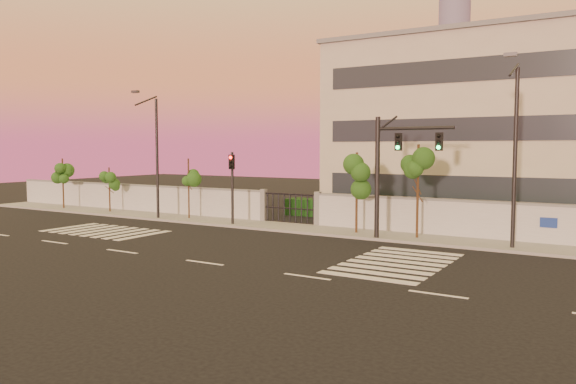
% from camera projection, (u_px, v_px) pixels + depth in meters
% --- Properties ---
extents(ground, '(120.00, 120.00, 0.00)m').
position_uv_depth(ground, '(205.00, 263.00, 23.84)').
color(ground, black).
rests_on(ground, ground).
extents(sidewalk, '(60.00, 3.00, 0.15)m').
position_uv_depth(sidewalk, '(321.00, 230.00, 32.78)').
color(sidewalk, gray).
rests_on(sidewalk, ground).
extents(perimeter_wall, '(60.00, 0.36, 2.20)m').
position_uv_depth(perimeter_wall, '(334.00, 211.00, 33.93)').
color(perimeter_wall, '#ABADB2').
rests_on(perimeter_wall, ground).
extents(hedge_row, '(41.00, 4.25, 1.80)m').
position_uv_depth(hedge_row, '(368.00, 212.00, 35.73)').
color(hedge_row, '#163610').
rests_on(hedge_row, ground).
extents(institutional_building, '(24.40, 12.40, 12.25)m').
position_uv_depth(institutional_building, '(521.00, 129.00, 37.43)').
color(institutional_building, '#B8AF9C').
rests_on(institutional_building, ground).
extents(distant_skyscraper, '(16.00, 16.00, 118.00)m').
position_uv_depth(distant_skyscraper, '(454.00, 38.00, 291.19)').
color(distant_skyscraper, slate).
rests_on(distant_skyscraper, ground).
extents(road_markings, '(57.00, 7.62, 0.02)m').
position_uv_depth(road_markings, '(229.00, 246.00, 27.86)').
color(road_markings, silver).
rests_on(road_markings, ground).
extents(street_tree_a, '(1.43, 1.14, 4.05)m').
position_uv_depth(street_tree_a, '(63.00, 172.00, 44.07)').
color(street_tree_a, '#382314').
rests_on(street_tree_a, ground).
extents(street_tree_b, '(1.33, 1.06, 3.43)m').
position_uv_depth(street_tree_b, '(110.00, 180.00, 41.73)').
color(street_tree_b, '#382314').
rests_on(street_tree_b, ground).
extents(street_tree_c, '(1.30, 1.04, 4.17)m').
position_uv_depth(street_tree_c, '(189.00, 175.00, 37.66)').
color(street_tree_c, '#382314').
rests_on(street_tree_c, ground).
extents(street_tree_d, '(1.62, 1.29, 4.63)m').
position_uv_depth(street_tree_d, '(357.00, 174.00, 31.16)').
color(street_tree_d, '#382314').
rests_on(street_tree_d, ground).
extents(street_tree_e, '(1.61, 1.28, 5.07)m').
position_uv_depth(street_tree_e, '(419.00, 170.00, 29.39)').
color(street_tree_e, '#382314').
rests_on(street_tree_e, ground).
extents(traffic_signal_main, '(4.11, 0.39, 6.50)m').
position_uv_depth(traffic_signal_main, '(392.00, 163.00, 28.93)').
color(traffic_signal_main, black).
rests_on(traffic_signal_main, ground).
extents(traffic_signal_secondary, '(0.36, 0.35, 4.63)m').
position_uv_depth(traffic_signal_secondary, '(232.00, 179.00, 34.80)').
color(traffic_signal_secondary, black).
rests_on(traffic_signal_secondary, ground).
extents(streetlight_west, '(0.51, 2.06, 8.55)m').
position_uv_depth(streetlight_west, '(155.00, 152.00, 37.60)').
color(streetlight_west, black).
rests_on(streetlight_west, ground).
extents(streetlight_east, '(0.54, 2.17, 9.01)m').
position_uv_depth(streetlight_east, '(515.00, 148.00, 26.17)').
color(streetlight_east, black).
rests_on(streetlight_east, ground).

